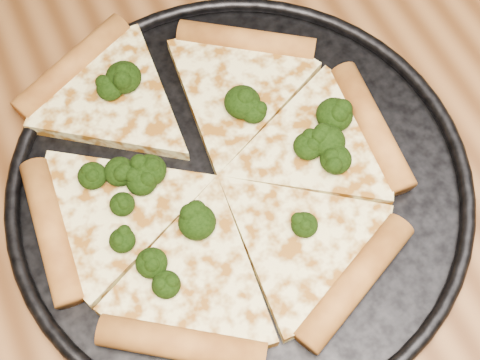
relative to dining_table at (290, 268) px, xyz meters
name	(u,v)px	position (x,y,z in m)	size (l,w,h in m)	color
dining_table	(290,268)	(0.00, 0.00, 0.00)	(1.20, 0.90, 0.75)	brown
pizza_pan	(240,184)	(-0.03, 0.05, 0.10)	(0.39, 0.39, 0.02)	black
pizza	(213,173)	(-0.04, 0.07, 0.11)	(0.31, 0.36, 0.02)	#FFF09C
broccoli_florets	(211,156)	(-0.04, 0.08, 0.12)	(0.23, 0.21, 0.02)	black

